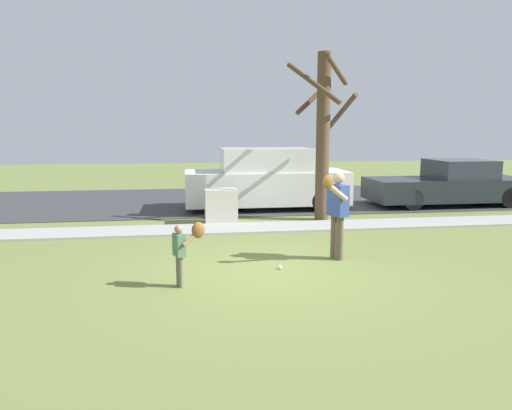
{
  "coord_description": "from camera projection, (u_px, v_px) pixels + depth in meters",
  "views": [
    {
      "loc": [
        -1.42,
        -8.1,
        2.5
      ],
      "look_at": [
        -0.08,
        1.19,
        1.0
      ],
      "focal_mm": 33.7,
      "sensor_mm": 36.0,
      "label": 1
    }
  ],
  "objects": [
    {
      "name": "parked_van_white",
      "position": [
        266.0,
        180.0,
        14.96
      ],
      "size": [
        5.0,
        1.95,
        1.88
      ],
      "rotation": [
        0.0,
        0.0,
        3.14
      ],
      "color": "silver",
      "rests_on": "road_surface"
    },
    {
      "name": "sidewalk_strip",
      "position": [
        245.0,
        228.0,
        12.03
      ],
      "size": [
        36.0,
        1.2,
        0.06
      ],
      "primitive_type": "cube",
      "color": "#A3A39E",
      "rests_on": "ground"
    },
    {
      "name": "baseball",
      "position": [
        280.0,
        267.0,
        8.61
      ],
      "size": [
        0.07,
        0.07,
        0.07
      ],
      "primitive_type": "sphere",
      "color": "white",
      "rests_on": "ground"
    },
    {
      "name": "road_surface",
      "position": [
        228.0,
        200.0,
        16.92
      ],
      "size": [
        36.0,
        6.8,
        0.02
      ],
      "primitive_type": "cube",
      "color": "#38383A",
      "rests_on": "ground"
    },
    {
      "name": "street_tree_near",
      "position": [
        323.0,
        132.0,
        12.93
      ],
      "size": [
        1.84,
        1.88,
        4.5
      ],
      "color": "brown",
      "rests_on": "ground"
    },
    {
      "name": "parked_pickup_dark",
      "position": [
        450.0,
        185.0,
        15.73
      ],
      "size": [
        5.2,
        1.95,
        1.48
      ],
      "rotation": [
        0.0,
        0.0,
        3.14
      ],
      "color": "#23282D",
      "rests_on": "road_surface"
    },
    {
      "name": "utility_cabinet",
      "position": [
        221.0,
        206.0,
        12.76
      ],
      "size": [
        0.84,
        0.64,
        0.92
      ],
      "primitive_type": "cube",
      "color": "beige",
      "rests_on": "ground"
    },
    {
      "name": "ground_plane",
      "position": [
        246.0,
        230.0,
        11.93
      ],
      "size": [
        48.0,
        48.0,
        0.0
      ],
      "primitive_type": "plane",
      "color": "olive"
    },
    {
      "name": "person_adult",
      "position": [
        337.0,
        206.0,
        9.11
      ],
      "size": [
        0.63,
        0.8,
        1.69
      ],
      "rotation": [
        0.0,
        0.0,
        -2.75
      ],
      "color": "brown",
      "rests_on": "ground"
    },
    {
      "name": "person_child",
      "position": [
        184.0,
        245.0,
        7.57
      ],
      "size": [
        0.54,
        0.33,
        1.05
      ],
      "rotation": [
        0.0,
        0.0,
        0.39
      ],
      "color": "#6B6656",
      "rests_on": "ground"
    }
  ]
}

